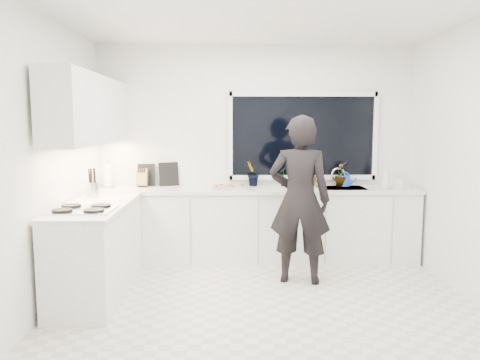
{
  "coord_description": "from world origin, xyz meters",
  "views": [
    {
      "loc": [
        -0.33,
        -4.25,
        1.73
      ],
      "look_at": [
        -0.23,
        0.4,
        1.15
      ],
      "focal_mm": 35.0,
      "sensor_mm": 36.0,
      "label": 1
    }
  ],
  "objects": [
    {
      "name": "floor",
      "position": [
        0.0,
        0.0,
        -0.01
      ],
      "size": [
        4.0,
        3.5,
        0.02
      ],
      "primitive_type": "cube",
      "color": "beige",
      "rests_on": "ground"
    },
    {
      "name": "wall_back",
      "position": [
        0.0,
        1.76,
        1.35
      ],
      "size": [
        4.0,
        0.02,
        2.7
      ],
      "primitive_type": "cube",
      "color": "white",
      "rests_on": "ground"
    },
    {
      "name": "wall_left",
      "position": [
        -2.01,
        0.0,
        1.35
      ],
      "size": [
        0.02,
        3.5,
        2.7
      ],
      "primitive_type": "cube",
      "color": "white",
      "rests_on": "ground"
    },
    {
      "name": "ceiling",
      "position": [
        0.0,
        0.0,
        2.71
      ],
      "size": [
        4.0,
        3.5,
        0.02
      ],
      "primitive_type": "cube",
      "color": "white",
      "rests_on": "wall_back"
    },
    {
      "name": "window",
      "position": [
        0.6,
        1.73,
        1.55
      ],
      "size": [
        1.8,
        0.02,
        1.0
      ],
      "primitive_type": "cube",
      "color": "black",
      "rests_on": "wall_back"
    },
    {
      "name": "base_cabinets_back",
      "position": [
        0.0,
        1.45,
        0.44
      ],
      "size": [
        3.92,
        0.58,
        0.88
      ],
      "primitive_type": "cube",
      "color": "white",
      "rests_on": "floor"
    },
    {
      "name": "base_cabinets_left",
      "position": [
        -1.67,
        0.35,
        0.44
      ],
      "size": [
        0.58,
        1.6,
        0.88
      ],
      "primitive_type": "cube",
      "color": "white",
      "rests_on": "floor"
    },
    {
      "name": "countertop_back",
      "position": [
        0.0,
        1.44,
        0.9
      ],
      "size": [
        3.94,
        0.62,
        0.04
      ],
      "primitive_type": "cube",
      "color": "silver",
      "rests_on": "base_cabinets_back"
    },
    {
      "name": "countertop_left",
      "position": [
        -1.67,
        0.35,
        0.9
      ],
      "size": [
        0.62,
        1.6,
        0.04
      ],
      "primitive_type": "cube",
      "color": "silver",
      "rests_on": "base_cabinets_left"
    },
    {
      "name": "upper_cabinets",
      "position": [
        -1.79,
        0.7,
        1.85
      ],
      "size": [
        0.34,
        2.1,
        0.7
      ],
      "primitive_type": "cube",
      "color": "white",
      "rests_on": "wall_left"
    },
    {
      "name": "sink",
      "position": [
        1.05,
        1.45,
        0.87
      ],
      "size": [
        0.58,
        0.42,
        0.14
      ],
      "primitive_type": "cube",
      "color": "silver",
      "rests_on": "countertop_back"
    },
    {
      "name": "faucet",
      "position": [
        1.05,
        1.65,
        1.03
      ],
      "size": [
        0.03,
        0.03,
        0.22
      ],
      "primitive_type": "cylinder",
      "color": "silver",
      "rests_on": "countertop_back"
    },
    {
      "name": "stovetop",
      "position": [
        -1.69,
        -0.0,
        0.94
      ],
      "size": [
        0.56,
        0.48,
        0.03
      ],
      "primitive_type": "cube",
      "color": "black",
      "rests_on": "countertop_left"
    },
    {
      "name": "person",
      "position": [
        0.41,
        0.66,
        0.9
      ],
      "size": [
        0.73,
        0.55,
        1.8
      ],
      "primitive_type": "imported",
      "rotation": [
        0.0,
        0.0,
        2.94
      ],
      "color": "black",
      "rests_on": "floor"
    },
    {
      "name": "pizza_tray",
      "position": [
        -0.35,
        1.42,
        0.94
      ],
      "size": [
        0.44,
        0.34,
        0.03
      ],
      "primitive_type": "cube",
      "rotation": [
        0.0,
        0.0,
        0.06
      ],
      "color": "silver",
      "rests_on": "countertop_back"
    },
    {
      "name": "pizza",
      "position": [
        -0.35,
        1.42,
        0.95
      ],
      "size": [
        0.41,
        0.3,
        0.01
      ],
      "primitive_type": "cube",
      "rotation": [
        0.0,
        0.0,
        0.06
      ],
      "color": "#AB1621",
      "rests_on": "pizza_tray"
    },
    {
      "name": "watering_can",
      "position": [
        1.12,
        1.61,
        0.98
      ],
      "size": [
        0.17,
        0.17,
        0.13
      ],
      "primitive_type": "cylinder",
      "rotation": [
        0.0,
        0.0,
        0.21
      ],
      "color": "blue",
      "rests_on": "countertop_back"
    },
    {
      "name": "paper_towel_roll",
      "position": [
        -1.85,
        1.55,
        1.05
      ],
      "size": [
        0.13,
        0.13,
        0.26
      ],
      "primitive_type": "cylinder",
      "rotation": [
        0.0,
        0.0,
        -0.16
      ],
      "color": "white",
      "rests_on": "countertop_back"
    },
    {
      "name": "knife_block",
      "position": [
        -1.43,
        1.59,
        1.03
      ],
      "size": [
        0.13,
        0.1,
        0.22
      ],
      "primitive_type": "cube",
      "rotation": [
        0.0,
        0.0,
        -0.0
      ],
      "color": "#A36A4C",
      "rests_on": "countertop_back"
    },
    {
      "name": "utensil_crock",
      "position": [
        -1.82,
        0.8,
        1.0
      ],
      "size": [
        0.14,
        0.14,
        0.16
      ],
      "primitive_type": "cylinder",
      "rotation": [
        0.0,
        0.0,
        0.11
      ],
      "color": "#BBBBC0",
      "rests_on": "countertop_left"
    },
    {
      "name": "picture_frame_large",
      "position": [
        -1.4,
        1.69,
        1.06
      ],
      "size": [
        0.22,
        0.02,
        0.28
      ],
      "primitive_type": "cube",
      "rotation": [
        0.0,
        0.0,
        0.01
      ],
      "color": "black",
      "rests_on": "countertop_back"
    },
    {
      "name": "picture_frame_small",
      "position": [
        -1.11,
        1.69,
        1.07
      ],
      "size": [
        0.24,
        0.11,
        0.3
      ],
      "primitive_type": "cube",
      "rotation": [
        0.0,
        0.0,
        0.36
      ],
      "color": "black",
      "rests_on": "countertop_back"
    },
    {
      "name": "herb_plants",
      "position": [
        0.59,
        1.61,
        1.07
      ],
      "size": [
        1.33,
        0.31,
        0.32
      ],
      "color": "#26662D",
      "rests_on": "countertop_back"
    },
    {
      "name": "soap_bottles",
      "position": [
        1.61,
        1.3,
        1.05
      ],
      "size": [
        0.3,
        0.15,
        0.28
      ],
      "color": "#D8BF66",
      "rests_on": "countertop_back"
    }
  ]
}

